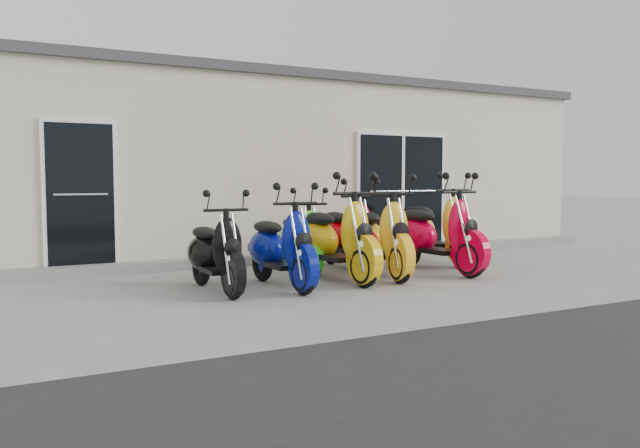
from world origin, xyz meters
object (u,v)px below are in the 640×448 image
(scooter_front_blue, at_px, (281,235))
(scooter_front_orange_a, at_px, (335,226))
(scooter_back_red, at_px, (347,224))
(scooter_front_orange_b, at_px, (379,225))
(scooter_front_red, at_px, (436,222))
(scooter_front_black, at_px, (215,241))
(scooter_back_yellow, at_px, (434,218))
(scooter_back_green, at_px, (300,229))

(scooter_front_blue, height_order, scooter_front_orange_a, scooter_front_orange_a)
(scooter_front_blue, bearing_deg, scooter_back_red, 31.96)
(scooter_front_blue, relative_size, scooter_front_orange_b, 0.92)
(scooter_front_orange_b, bearing_deg, scooter_back_red, 100.44)
(scooter_front_orange_b, relative_size, scooter_front_red, 0.98)
(scooter_front_orange_a, xyz_separation_m, scooter_back_red, (0.72, 0.92, -0.04))
(scooter_front_black, relative_size, scooter_back_red, 0.90)
(scooter_front_orange_b, height_order, scooter_front_red, scooter_front_red)
(scooter_front_orange_b, bearing_deg, scooter_front_red, 5.31)
(scooter_front_black, xyz_separation_m, scooter_front_orange_b, (2.52, 0.10, 0.10))
(scooter_front_red, bearing_deg, scooter_back_yellow, 49.10)
(scooter_front_black, distance_m, scooter_front_orange_a, 1.78)
(scooter_front_blue, xyz_separation_m, scooter_front_orange_a, (0.91, 0.17, 0.07))
(scooter_back_yellow, bearing_deg, scooter_back_red, 176.53)
(scooter_front_orange_a, bearing_deg, scooter_back_green, 89.31)
(scooter_front_black, bearing_deg, scooter_front_red, -0.95)
(scooter_front_black, distance_m, scooter_front_red, 3.53)
(scooter_back_yellow, bearing_deg, scooter_front_orange_a, -161.63)
(scooter_front_blue, xyz_separation_m, scooter_front_orange_b, (1.66, 0.20, 0.06))
(scooter_front_red, bearing_deg, scooter_front_black, 175.88)
(scooter_back_red, distance_m, scooter_back_yellow, 1.68)
(scooter_front_blue, height_order, scooter_front_red, scooter_front_red)
(scooter_front_blue, distance_m, scooter_back_yellow, 3.46)
(scooter_front_orange_a, xyz_separation_m, scooter_back_green, (-0.05, 1.01, -0.11))
(scooter_front_black, height_order, scooter_back_yellow, scooter_back_yellow)
(scooter_front_orange_a, distance_m, scooter_back_yellow, 2.54)
(scooter_front_blue, xyz_separation_m, scooter_back_red, (1.63, 1.08, 0.03))
(scooter_back_red, relative_size, scooter_back_yellow, 0.94)
(scooter_back_green, bearing_deg, scooter_front_blue, -118.82)
(scooter_front_orange_a, bearing_deg, scooter_front_black, 178.82)
(scooter_front_orange_a, distance_m, scooter_front_red, 1.76)
(scooter_front_black, relative_size, scooter_front_orange_a, 0.85)
(scooter_back_green, bearing_deg, scooter_back_red, 0.62)
(scooter_front_orange_a, xyz_separation_m, scooter_front_red, (1.76, -0.03, 0.00))
(scooter_front_blue, distance_m, scooter_back_green, 1.46)
(scooter_front_blue, height_order, scooter_back_red, scooter_back_red)
(scooter_back_red, bearing_deg, scooter_front_black, -154.10)
(scooter_back_yellow, bearing_deg, scooter_front_red, -127.23)
(scooter_front_blue, relative_size, scooter_back_green, 1.06)
(scooter_front_black, relative_size, scooter_back_green, 1.00)
(scooter_back_green, distance_m, scooter_back_yellow, 2.46)
(scooter_front_blue, distance_m, scooter_front_red, 2.67)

